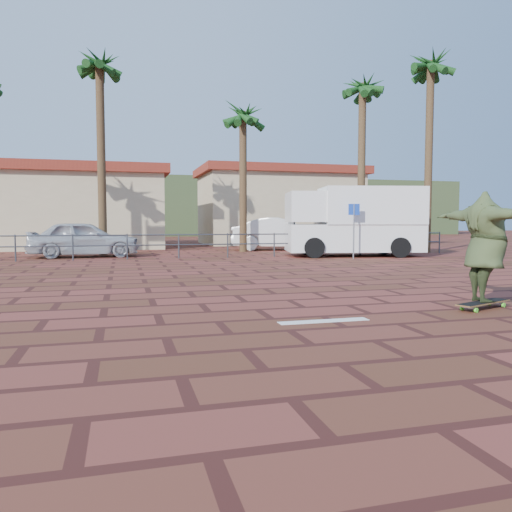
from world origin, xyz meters
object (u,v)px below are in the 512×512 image
(campervan, at_px, (354,220))
(car_white, at_px, (281,234))
(longboard, at_px, (483,303))
(skateboarder, at_px, (485,247))
(car_silver, at_px, (84,239))

(campervan, bearing_deg, car_white, 119.85)
(longboard, height_order, car_white, car_white)
(skateboarder, xyz_separation_m, car_silver, (-7.44, 14.75, -0.30))
(longboard, relative_size, car_white, 0.25)
(longboard, bearing_deg, skateboarder, -20.95)
(campervan, bearing_deg, longboard, -94.93)
(campervan, xyz_separation_m, car_white, (-1.65, 5.01, -0.70))
(longboard, bearing_deg, campervan, 52.49)
(campervan, relative_size, car_white, 1.18)
(skateboarder, bearing_deg, car_silver, 26.88)
(car_silver, height_order, car_white, car_white)
(longboard, bearing_deg, car_white, 62.37)
(car_silver, bearing_deg, campervan, -102.30)
(skateboarder, bearing_deg, longboard, 90.13)
(skateboarder, xyz_separation_m, car_white, (2.04, 17.42, -0.22))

